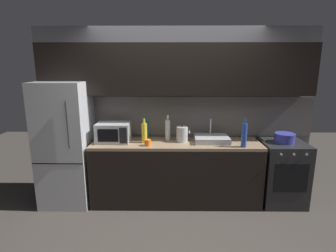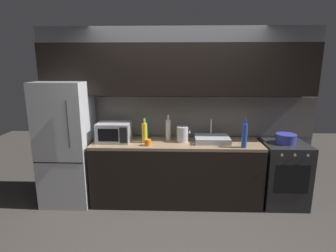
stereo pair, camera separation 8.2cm
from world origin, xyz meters
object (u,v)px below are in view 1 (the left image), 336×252
at_px(microwave, 114,132).
at_px(wine_bottle_yellow, 144,133).
at_px(oven_range, 281,172).
at_px(wine_bottle_teal, 146,129).
at_px(kettle, 182,134).
at_px(cooking_pot, 285,138).
at_px(mug_orange, 148,143).
at_px(wine_bottle_clear, 168,130).
at_px(refrigerator, 66,144).
at_px(wine_bottle_blue, 244,135).

height_order(microwave, wine_bottle_yellow, wine_bottle_yellow).
xyz_separation_m(microwave, wine_bottle_yellow, (0.44, -0.04, 0.01)).
xyz_separation_m(oven_range, wine_bottle_teal, (-1.95, 0.17, 0.59)).
xyz_separation_m(kettle, wine_bottle_yellow, (-0.53, -0.06, 0.03)).
distance_m(wine_bottle_yellow, wine_bottle_teal, 0.19).
xyz_separation_m(oven_range, cooking_pot, (-0.01, 0.00, 0.52)).
distance_m(oven_range, wine_bottle_teal, 2.05).
distance_m(wine_bottle_yellow, cooking_pot, 1.96).
bearing_deg(mug_orange, wine_bottle_clear, 47.33).
bearing_deg(wine_bottle_teal, refrigerator, -171.56).
bearing_deg(microwave, wine_bottle_teal, 18.35).
relative_size(wine_bottle_blue, mug_orange, 4.30).
bearing_deg(wine_bottle_clear, cooking_pot, -4.15).
xyz_separation_m(microwave, kettle, (0.97, 0.01, -0.03)).
relative_size(refrigerator, cooking_pot, 6.34).
relative_size(wine_bottle_blue, wine_bottle_clear, 1.06).
xyz_separation_m(refrigerator, cooking_pot, (3.08, 0.00, 0.09)).
height_order(wine_bottle_teal, cooking_pot, wine_bottle_teal).
bearing_deg(wine_bottle_blue, mug_orange, 177.92).
bearing_deg(mug_orange, microwave, 159.23).
bearing_deg(wine_bottle_yellow, wine_bottle_blue, -8.28).
distance_m(wine_bottle_teal, cooking_pot, 1.96).
xyz_separation_m(kettle, wine_bottle_teal, (-0.52, 0.13, 0.03)).
xyz_separation_m(wine_bottle_teal, wine_bottle_clear, (0.31, -0.05, 0.01)).
bearing_deg(wine_bottle_blue, kettle, 162.76).
xyz_separation_m(kettle, wine_bottle_clear, (-0.20, 0.09, 0.05)).
bearing_deg(mug_orange, wine_bottle_teal, 97.96).
xyz_separation_m(oven_range, kettle, (-1.44, 0.03, 0.56)).
relative_size(kettle, wine_bottle_yellow, 0.70).
distance_m(wine_bottle_yellow, mug_orange, 0.19).
bearing_deg(oven_range, wine_bottle_blue, -161.24).
distance_m(kettle, wine_bottle_clear, 0.23).
distance_m(wine_bottle_yellow, wine_bottle_clear, 0.36).
bearing_deg(wine_bottle_clear, refrigerator, -175.30).
bearing_deg(wine_bottle_yellow, wine_bottle_teal, 86.42).
relative_size(kettle, wine_bottle_teal, 0.70).
distance_m(kettle, mug_orange, 0.52).
distance_m(oven_range, wine_bottle_yellow, 2.05).
bearing_deg(oven_range, wine_bottle_yellow, -179.38).
bearing_deg(oven_range, mug_orange, -174.94).
height_order(wine_bottle_yellow, wine_bottle_teal, wine_bottle_teal).
relative_size(wine_bottle_yellow, wine_bottle_clear, 0.93).
bearing_deg(mug_orange, wine_bottle_yellow, 111.85).
xyz_separation_m(wine_bottle_yellow, wine_bottle_teal, (0.01, 0.19, 0.00)).
bearing_deg(microwave, refrigerator, -178.45).
bearing_deg(kettle, wine_bottle_yellow, -173.99).
relative_size(wine_bottle_clear, cooking_pot, 1.33).
bearing_deg(wine_bottle_blue, refrigerator, 174.95).
xyz_separation_m(refrigerator, oven_range, (3.09, -0.00, -0.42)).
relative_size(oven_range, wine_bottle_yellow, 2.64).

